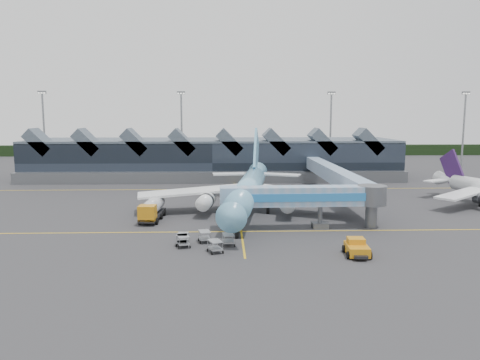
{
  "coord_description": "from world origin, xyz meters",
  "views": [
    {
      "loc": [
        -2.21,
        -69.33,
        15.65
      ],
      "look_at": [
        0.32,
        6.37,
        5.0
      ],
      "focal_mm": 35.0,
      "sensor_mm": 36.0,
      "label": 1
    }
  ],
  "objects_px": {
    "jet_bridge": "(314,197)",
    "pushback_tug": "(357,248)",
    "fuel_truck": "(153,208)",
    "main_airliner": "(249,188)"
  },
  "relations": [
    {
      "from": "main_airliner",
      "to": "pushback_tug",
      "type": "bearing_deg",
      "value": -56.62
    },
    {
      "from": "jet_bridge",
      "to": "pushback_tug",
      "type": "height_order",
      "value": "jet_bridge"
    },
    {
      "from": "jet_bridge",
      "to": "fuel_truck",
      "type": "relative_size",
      "value": 2.4
    },
    {
      "from": "jet_bridge",
      "to": "fuel_truck",
      "type": "bearing_deg",
      "value": 163.34
    },
    {
      "from": "jet_bridge",
      "to": "fuel_truck",
      "type": "xyz_separation_m",
      "value": [
        -23.07,
        6.19,
        -2.54
      ]
    },
    {
      "from": "main_airliner",
      "to": "jet_bridge",
      "type": "relative_size",
      "value": 1.81
    },
    {
      "from": "fuel_truck",
      "to": "main_airliner",
      "type": "bearing_deg",
      "value": 20.12
    },
    {
      "from": "pushback_tug",
      "to": "main_airliner",
      "type": "bearing_deg",
      "value": 118.7
    },
    {
      "from": "main_airliner",
      "to": "jet_bridge",
      "type": "height_order",
      "value": "main_airliner"
    },
    {
      "from": "main_airliner",
      "to": "jet_bridge",
      "type": "bearing_deg",
      "value": -43.04
    }
  ]
}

